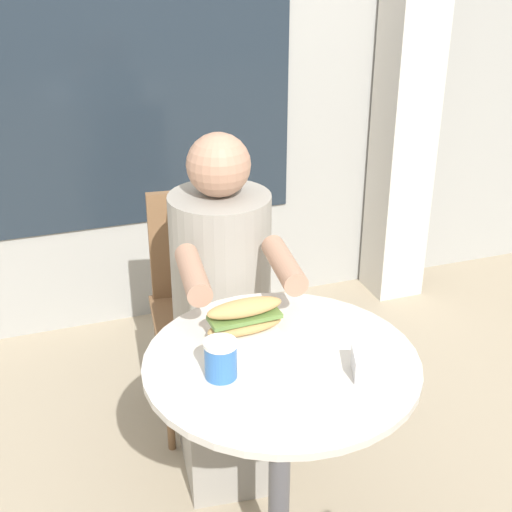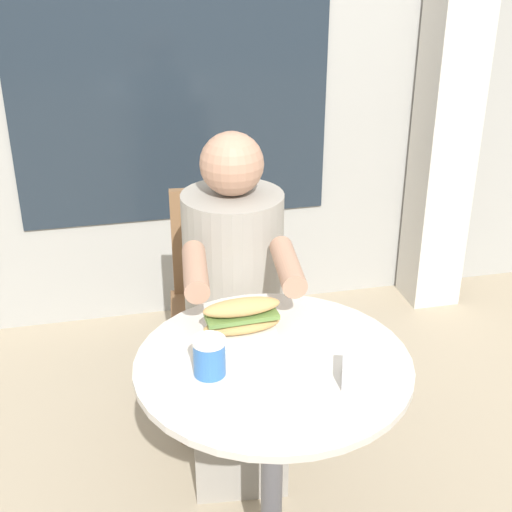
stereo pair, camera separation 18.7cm
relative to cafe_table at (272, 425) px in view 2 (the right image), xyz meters
The scene contains 8 objects.
storefront_wall 1.86m from the cafe_table, 90.03° to the left, with size 8.00×0.09×2.80m.
lattice_pillar 2.00m from the cafe_table, 51.31° to the left, with size 0.24×0.24×2.40m.
cafe_table is the anchor object (origin of this frame).
diner_chair 0.87m from the cafe_table, 88.87° to the left, with size 0.42×0.42×0.87m.
seated_diner 0.53m from the cafe_table, 89.55° to the left, with size 0.37×0.59×1.19m.
sandwich_on_plate 0.29m from the cafe_table, 110.45° to the left, with size 0.21×0.19×0.11m.
drink_cup 0.30m from the cafe_table, behind, with size 0.08×0.08×0.10m.
napkin_box 0.32m from the cafe_table, 35.78° to the right, with size 0.11×0.11×0.06m.
Camera 2 is at (-0.37, -1.45, 1.77)m, focal length 50.00 mm.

